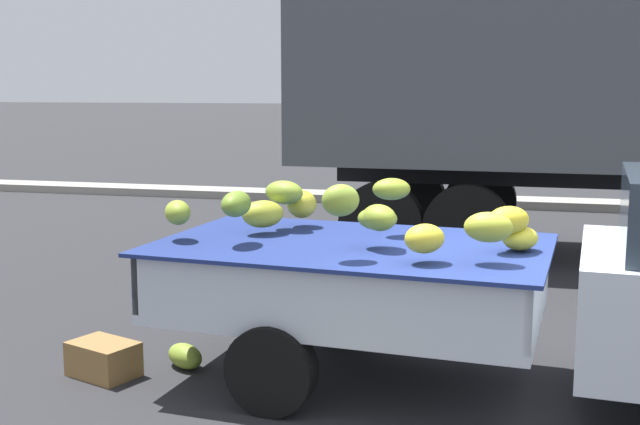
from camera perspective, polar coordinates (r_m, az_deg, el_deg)
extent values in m
plane|color=#28282B|center=(5.98, 16.39, -13.65)|extent=(220.00, 220.00, 0.00)
cube|color=gray|center=(15.79, 15.04, 0.65)|extent=(80.00, 0.80, 0.16)
cube|color=silver|center=(6.22, 2.30, -6.75)|extent=(2.96, 1.97, 0.08)
cube|color=silver|center=(6.95, 4.31, -2.90)|extent=(2.81, 0.29, 0.44)
cube|color=silver|center=(5.38, -0.29, -6.37)|extent=(2.81, 0.29, 0.44)
cube|color=silver|center=(5.92, 15.31, -5.27)|extent=(0.20, 1.73, 0.44)
cube|color=silver|center=(6.68, -9.17, -3.48)|extent=(0.20, 1.73, 0.44)
cube|color=#B21914|center=(6.98, 4.37, -3.18)|extent=(2.70, 0.25, 0.07)
cube|color=navy|center=(6.11, 2.32, -2.32)|extent=(3.09, 2.10, 0.03)
ellipsoid|color=#A3AB2E|center=(5.44, 11.93, -1.03)|extent=(0.33, 0.23, 0.20)
ellipsoid|color=gold|center=(6.78, -1.32, 0.62)|extent=(0.34, 0.35, 0.24)
ellipsoid|color=olive|center=(5.81, 4.23, -0.37)|extent=(0.37, 0.39, 0.19)
ellipsoid|color=olive|center=(6.01, -6.00, 0.61)|extent=(0.24, 0.39, 0.19)
ellipsoid|color=#AAAF2F|center=(6.45, -4.11, -0.10)|extent=(0.43, 0.43, 0.22)
ellipsoid|color=gold|center=(5.95, 14.10, -1.79)|extent=(0.35, 0.38, 0.17)
ellipsoid|color=olive|center=(5.87, 4.12, -0.44)|extent=(0.33, 0.30, 0.17)
ellipsoid|color=gold|center=(5.40, 7.47, -1.86)|extent=(0.37, 0.37, 0.20)
ellipsoid|color=olive|center=(6.37, 5.12, 1.68)|extent=(0.37, 0.33, 0.17)
ellipsoid|color=#92A631|center=(6.26, -10.13, 0.00)|extent=(0.32, 0.36, 0.19)
ellipsoid|color=gold|center=(5.85, 13.30, -0.54)|extent=(0.40, 0.39, 0.20)
ellipsoid|color=olive|center=(5.43, 1.47, 0.88)|extent=(0.33, 0.32, 0.22)
ellipsoid|color=olive|center=(6.63, -2.59, 1.44)|extent=(0.43, 0.37, 0.20)
cylinder|color=black|center=(7.16, 1.65, -6.82)|extent=(0.65, 0.25, 0.64)
cylinder|color=black|center=(5.66, -3.51, -11.14)|extent=(0.65, 0.25, 0.64)
cylinder|color=black|center=(12.48, 11.38, 0.79)|extent=(1.09, 0.32, 1.08)
cylinder|color=black|center=(10.11, 10.43, -1.04)|extent=(1.09, 0.32, 1.08)
cylinder|color=black|center=(12.59, 6.47, 0.99)|extent=(1.09, 0.32, 1.08)
cylinder|color=black|center=(10.25, 4.41, -0.78)|extent=(1.09, 0.32, 1.08)
ellipsoid|color=olive|center=(6.69, -9.61, -10.07)|extent=(0.44, 0.40, 0.20)
cube|color=olive|center=(6.64, -15.20, -10.06)|extent=(0.61, 0.52, 0.27)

